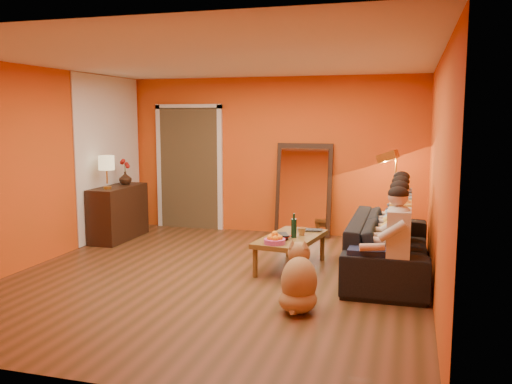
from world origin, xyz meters
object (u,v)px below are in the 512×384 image
(table_lamp, at_px, (107,172))
(dog, at_px, (299,276))
(sideboard, at_px, (119,213))
(sofa, at_px, (389,246))
(mirror_frame, at_px, (304,190))
(wine_bottle, at_px, (294,226))
(person_mid_left, at_px, (400,234))
(floor_lamp, at_px, (395,202))
(person_mid_right, at_px, (401,224))
(person_far_right, at_px, (402,217))
(tumbler, at_px, (302,231))
(laptop, at_px, (310,231))
(person_far_left, at_px, (398,244))
(coffee_table, at_px, (291,252))
(vase, at_px, (125,178))

(table_lamp, height_order, dog, table_lamp)
(sideboard, relative_size, sofa, 0.49)
(mirror_frame, relative_size, table_lamp, 2.98)
(mirror_frame, distance_m, wine_bottle, 2.06)
(dog, height_order, person_mid_left, person_mid_left)
(floor_lamp, height_order, dog, floor_lamp)
(mirror_frame, height_order, floor_lamp, mirror_frame)
(floor_lamp, height_order, person_mid_right, floor_lamp)
(person_far_right, height_order, tumbler, person_far_right)
(floor_lamp, relative_size, wine_bottle, 4.65)
(sofa, distance_m, tumbler, 1.11)
(sofa, distance_m, person_mid_right, 0.31)
(floor_lamp, relative_size, laptop, 4.25)
(person_mid_left, height_order, tumbler, person_mid_left)
(mirror_frame, bearing_deg, table_lamp, -153.68)
(sideboard, relative_size, person_far_left, 0.97)
(mirror_frame, bearing_deg, tumbler, -79.56)
(table_lamp, xyz_separation_m, tumbler, (3.13, -0.49, -0.64))
(dog, bearing_deg, person_mid_right, 47.23)
(mirror_frame, xyz_separation_m, person_mid_left, (1.58, -2.32, -0.15))
(person_mid_left, bearing_deg, coffee_table, 166.24)
(vase, bearing_deg, dog, -37.54)
(dog, distance_m, tumbler, 1.63)
(coffee_table, bearing_deg, dog, -65.71)
(person_far_right, bearing_deg, person_mid_left, -90.00)
(sideboard, xyz_separation_m, dog, (3.43, -2.38, -0.07))
(person_mid_left, xyz_separation_m, person_far_right, (0.00, 1.10, 0.00))
(sofa, distance_m, vase, 4.41)
(person_far_right, distance_m, laptop, 1.26)
(wine_bottle, xyz_separation_m, laptop, (0.13, 0.40, -0.14))
(dog, bearing_deg, person_mid_left, 36.81)
(person_mid_left, distance_m, person_mid_right, 0.55)
(person_mid_right, relative_size, wine_bottle, 3.94)
(person_far_left, distance_m, laptop, 1.71)
(sideboard, xyz_separation_m, coffee_table, (3.01, -0.91, -0.21))
(sofa, relative_size, person_far_right, 1.98)
(person_mid_right, distance_m, wine_bottle, 1.33)
(person_mid_right, bearing_deg, sideboard, 171.04)
(dog, relative_size, tumbler, 6.72)
(sofa, bearing_deg, dog, 152.92)
(dog, bearing_deg, person_far_left, 18.50)
(person_mid_right, height_order, person_far_right, same)
(mirror_frame, xyz_separation_m, person_far_left, (1.58, -2.87, -0.15))
(person_far_right, relative_size, vase, 5.83)
(dog, bearing_deg, sofa, 49.30)
(table_lamp, relative_size, tumbler, 4.87)
(coffee_table, bearing_deg, floor_lamp, 54.78)
(sofa, height_order, wine_bottle, wine_bottle)
(mirror_frame, height_order, table_lamp, mirror_frame)
(person_mid_right, bearing_deg, table_lamp, 174.91)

